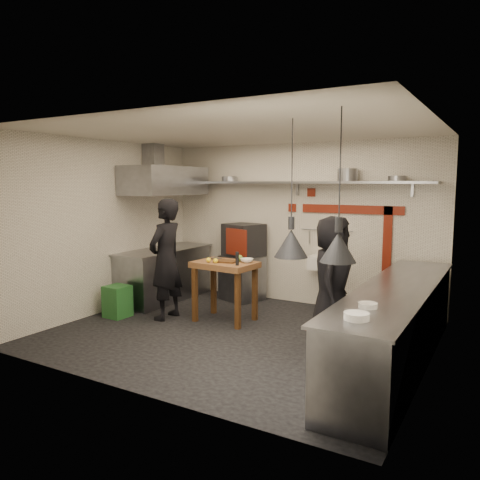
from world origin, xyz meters
The scene contains 47 objects.
floor centered at (0.00, 0.00, 0.00)m, with size 5.00×5.00×0.00m, color black.
ceiling centered at (0.00, 0.00, 2.80)m, with size 5.00×5.00×0.00m, color beige.
wall_back centered at (0.00, 2.10, 1.40)m, with size 5.00×0.04×2.80m, color beige.
wall_front centered at (0.00, -2.10, 1.40)m, with size 5.00×0.04×2.80m, color beige.
wall_left centered at (-2.50, 0.00, 1.40)m, with size 0.04×4.20×2.80m, color beige.
wall_right centered at (2.50, 0.00, 1.40)m, with size 0.04×4.20×2.80m, color beige.
red_band_horiz centered at (0.95, 2.08, 1.68)m, with size 1.70×0.02×0.14m, color maroon.
red_band_vert centered at (1.55, 2.08, 1.20)m, with size 0.14×0.02×1.10m, color maroon.
red_tile_a centered at (0.25, 2.08, 1.95)m, with size 0.14×0.02×0.14m, color maroon.
red_tile_b centered at (-0.10, 2.08, 1.68)m, with size 0.14×0.02×0.14m, color maroon.
back_shelf centered at (0.00, 1.92, 2.12)m, with size 4.60×0.34×0.04m, color slate.
shelf_bracket_left centered at (-1.90, 2.07, 2.02)m, with size 0.04×0.06×0.24m, color slate.
shelf_bracket_mid centered at (0.00, 2.07, 2.02)m, with size 0.04×0.06×0.24m, color slate.
shelf_bracket_right centered at (1.90, 2.07, 2.02)m, with size 0.04×0.06×0.24m, color slate.
pan_far_left centered at (-1.30, 1.92, 2.19)m, with size 0.28×0.28×0.09m, color slate.
pan_mid_left centered at (-1.24, 1.92, 2.18)m, with size 0.22×0.22×0.07m, color slate.
stock_pot centered at (0.93, 1.92, 2.24)m, with size 0.32×0.32×0.20m, color slate.
pan_right centered at (1.69, 1.92, 2.18)m, with size 0.27×0.27×0.08m, color slate.
oven_stand centered at (-0.93, 1.75, 0.40)m, with size 0.66×0.60×0.80m, color slate.
combi_oven centered at (-0.93, 1.81, 1.09)m, with size 0.61×0.57×0.58m, color black.
oven_door centered at (-0.88, 1.46, 1.09)m, with size 0.52×0.03×0.46m, color maroon.
oven_glass centered at (-0.91, 1.50, 1.09)m, with size 0.33×0.01×0.34m, color black.
hand_sink centered at (0.55, 1.92, 0.78)m, with size 0.46×0.34×0.22m, color silver.
sink_tap centered at (0.55, 1.92, 0.96)m, with size 0.03×0.03×0.14m, color slate.
sink_drain centered at (0.55, 1.88, 0.34)m, with size 0.06×0.06×0.66m, color slate.
utensil_rail centered at (0.55, 2.06, 1.32)m, with size 0.02×0.02×0.90m, color slate.
counter_right centered at (2.15, 0.00, 0.45)m, with size 0.70×3.80×0.90m, color slate.
counter_right_top centered at (2.15, 0.00, 0.92)m, with size 0.76×3.90×0.03m, color slate.
plate_stack centered at (2.12, -1.55, 0.96)m, with size 0.22×0.22×0.07m, color silver.
small_bowl_right centered at (2.10, -1.11, 0.96)m, with size 0.18×0.18×0.05m, color silver.
counter_left centered at (-2.15, 1.05, 0.45)m, with size 0.70×1.90×0.90m, color slate.
counter_left_top centered at (-2.15, 1.05, 0.92)m, with size 0.76×2.00×0.03m, color slate.
extractor_hood centered at (-2.10, 1.05, 2.15)m, with size 0.78×1.60×0.50m, color slate.
hood_duct centered at (-2.35, 1.05, 2.55)m, with size 0.28×0.28×0.50m, color slate.
green_bin centered at (-2.08, -0.20, 0.25)m, with size 0.35×0.35×0.50m, color #225F26.
prep_table centered at (-0.50, 0.48, 0.46)m, with size 0.92×0.64×0.92m, color brown, non-canonical shape.
cutting_board centered at (-0.47, 0.47, 0.93)m, with size 0.33×0.23×0.03m, color #472911.
pepper_mill centered at (-0.18, 0.31, 1.02)m, with size 0.05×0.05×0.20m, color black.
lemon_a centered at (-0.67, 0.30, 0.96)m, with size 0.07×0.07×0.07m, color yellow.
lemon_b centered at (-0.55, 0.31, 0.96)m, with size 0.07×0.07×0.07m, color yellow.
veg_ball centered at (-0.32, 0.63, 0.97)m, with size 0.10×0.10×0.10m, color #59802A.
steel_tray centered at (-0.71, 0.58, 0.94)m, with size 0.16×0.11×0.03m, color slate.
bowl centered at (-0.17, 0.59, 0.95)m, with size 0.20×0.20×0.06m, color silver.
heat_lamp_near centered at (1.15, -0.77, 2.05)m, with size 0.37×0.37×1.50m, color black, non-canonical shape.
heat_lamp_far centered at (1.85, -1.28, 2.09)m, with size 0.34×0.34×1.42m, color black, non-canonical shape.
chef_left centered at (-1.36, 0.13, 0.94)m, with size 0.68×0.45×1.88m, color black.
chef_right centered at (1.23, 0.39, 0.84)m, with size 0.82×0.54×1.69m, color black.
Camera 1 is at (3.23, -5.47, 2.11)m, focal length 35.00 mm.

